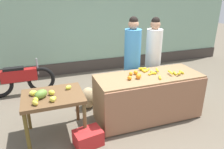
# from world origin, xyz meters

# --- Properties ---
(ground_plane) EXTENTS (24.00, 24.00, 0.00)m
(ground_plane) POSITION_xyz_m (0.00, 0.00, 0.00)
(ground_plane) COLOR #665B4C
(market_wall_back) EXTENTS (9.48, 0.23, 2.85)m
(market_wall_back) POSITION_xyz_m (0.00, 2.99, 1.39)
(market_wall_back) COLOR #8CB299
(market_wall_back) RESTS_ON ground
(fruit_stall_counter) EXTENTS (2.00, 0.81, 0.88)m
(fruit_stall_counter) POSITION_xyz_m (0.36, -0.01, 0.44)
(fruit_stall_counter) COLOR olive
(fruit_stall_counter) RESTS_ON ground
(side_table_wooden) EXTENTS (0.98, 0.77, 0.77)m
(side_table_wooden) POSITION_xyz_m (-1.40, 0.00, 0.67)
(side_table_wooden) COLOR brown
(side_table_wooden) RESTS_ON ground
(banana_bunch_pile) EXTENTS (0.76, 0.61, 0.07)m
(banana_bunch_pile) POSITION_xyz_m (0.58, 0.03, 0.91)
(banana_bunch_pile) COLOR gold
(banana_bunch_pile) RESTS_ON fruit_stall_counter
(orange_pile) EXTENTS (0.30, 0.30, 0.09)m
(orange_pile) POSITION_xyz_m (0.07, -0.01, 0.92)
(orange_pile) COLOR orange
(orange_pile) RESTS_ON fruit_stall_counter
(mango_papaya_pile) EXTENTS (0.72, 0.52, 0.14)m
(mango_papaya_pile) POSITION_xyz_m (-1.55, -0.05, 0.82)
(mango_papaya_pile) COLOR #DCD64B
(mango_papaya_pile) RESTS_ON side_table_wooden
(vendor_woman_blue_shirt) EXTENTS (0.34, 0.34, 1.89)m
(vendor_woman_blue_shirt) POSITION_xyz_m (0.31, 0.64, 0.96)
(vendor_woman_blue_shirt) COLOR #33333D
(vendor_woman_blue_shirt) RESTS_ON ground
(vendor_woman_white_shirt) EXTENTS (0.34, 0.34, 1.85)m
(vendor_woman_white_shirt) POSITION_xyz_m (0.84, 0.70, 0.93)
(vendor_woman_white_shirt) COLOR #33333D
(vendor_woman_white_shirt) RESTS_ON ground
(parked_motorcycle) EXTENTS (1.60, 0.18, 0.88)m
(parked_motorcycle) POSITION_xyz_m (-2.03, 1.85, 0.40)
(parked_motorcycle) COLOR black
(parked_motorcycle) RESTS_ON ground
(produce_crate) EXTENTS (0.49, 0.39, 0.26)m
(produce_crate) POSITION_xyz_m (-0.94, -0.45, 0.13)
(produce_crate) COLOR red
(produce_crate) RESTS_ON ground
(produce_sack) EXTENTS (0.46, 0.43, 0.47)m
(produce_sack) POSITION_xyz_m (-0.66, 0.71, 0.23)
(produce_sack) COLOR tan
(produce_sack) RESTS_ON ground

